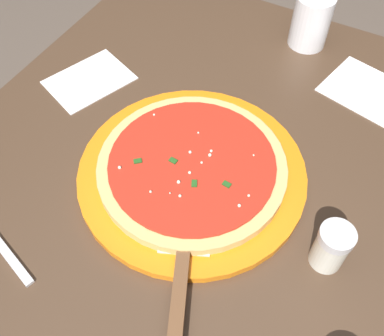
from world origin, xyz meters
TOP-DOWN VIEW (x-y plane):
  - ground_plane at (0.00, 0.00)m, footprint 5.00×5.00m
  - restaurant_table at (0.00, 0.00)m, footprint 0.86×0.75m
  - serving_plate at (0.05, 0.02)m, footprint 0.35×0.35m
  - pizza at (0.05, 0.02)m, footprint 0.28×0.28m
  - pizza_server at (0.21, 0.08)m, footprint 0.22×0.13m
  - cup_tall_drink at (-0.34, 0.06)m, footprint 0.07×0.07m
  - napkin_folded_right at (-0.04, -0.25)m, footprint 0.17×0.15m
  - napkin_loose_left at (-0.26, 0.20)m, footprint 0.15×0.16m
  - parmesan_shaker at (0.09, 0.24)m, footprint 0.05×0.05m

SIDE VIEW (x-z plane):
  - ground_plane at x=0.00m, z-range 0.00..0.00m
  - restaurant_table at x=0.00m, z-range 0.21..0.96m
  - napkin_folded_right at x=-0.04m, z-range 0.75..0.75m
  - napkin_loose_left at x=-0.26m, z-range 0.75..0.75m
  - serving_plate at x=0.05m, z-range 0.75..0.77m
  - pizza_server at x=0.21m, z-range 0.76..0.78m
  - pizza at x=0.05m, z-range 0.76..0.79m
  - parmesan_shaker at x=0.09m, z-range 0.75..0.83m
  - cup_tall_drink at x=-0.34m, z-range 0.75..0.85m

